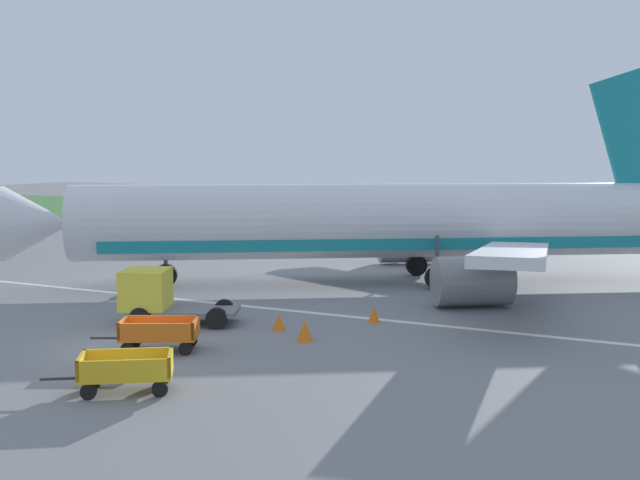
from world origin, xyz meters
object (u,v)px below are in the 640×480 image
airplane (398,222)px  baggage_cart_second_in_row (159,333)px  traffic_cone_mid_apron (279,322)px  service_truck_beside_carts (159,295)px  traffic_cone_by_carts (374,315)px  baggage_cart_nearest (126,371)px  traffic_cone_near_plane (305,331)px

airplane → baggage_cart_second_in_row: bearing=-96.4°
baggage_cart_second_in_row → traffic_cone_mid_apron: size_ratio=5.65×
service_truck_beside_carts → traffic_cone_by_carts: (7.30, 3.94, -0.80)m
baggage_cart_second_in_row → service_truck_beside_carts: 4.42m
baggage_cart_second_in_row → baggage_cart_nearest: bearing=-63.3°
traffic_cone_near_plane → traffic_cone_by_carts: 4.06m
traffic_cone_by_carts → traffic_cone_near_plane: bearing=-103.5°
airplane → traffic_cone_near_plane: 13.72m
baggage_cart_second_in_row → traffic_cone_near_plane: size_ratio=4.75×
baggage_cart_nearest → traffic_cone_by_carts: bearing=77.7°
baggage_cart_nearest → baggage_cart_second_in_row: same height
traffic_cone_near_plane → service_truck_beside_carts: bearing=180.0°
baggage_cart_second_in_row → traffic_cone_by_carts: size_ratio=5.81×
airplane → service_truck_beside_carts: 14.24m
service_truck_beside_carts → traffic_cone_near_plane: bearing=-0.0°
airplane → traffic_cone_by_carts: airplane is taller
airplane → service_truck_beside_carts: (-4.59, -13.34, -1.95)m
traffic_cone_mid_apron → service_truck_beside_carts: bearing=-166.5°
airplane → service_truck_beside_carts: bearing=-109.0°
baggage_cart_nearest → traffic_cone_by_carts: (2.51, 11.53, -0.30)m
airplane → baggage_cart_nearest: size_ratio=9.99×
baggage_cart_second_in_row → traffic_cone_mid_apron: 4.98m
baggage_cart_second_in_row → traffic_cone_by_carts: bearing=58.2°
airplane → traffic_cone_by_carts: 10.16m
traffic_cone_near_plane → baggage_cart_second_in_row: bearing=-136.5°
service_truck_beside_carts → traffic_cone_near_plane: 6.39m
traffic_cone_near_plane → traffic_cone_by_carts: bearing=76.5°
baggage_cart_nearest → baggage_cart_second_in_row: bearing=116.7°
traffic_cone_by_carts → baggage_cart_second_in_row: bearing=-121.8°
airplane → traffic_cone_by_carts: (2.71, -9.40, -2.75)m
traffic_cone_mid_apron → baggage_cart_second_in_row: bearing=-113.0°
baggage_cart_nearest → baggage_cart_second_in_row: (-2.08, 4.13, 0.00)m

